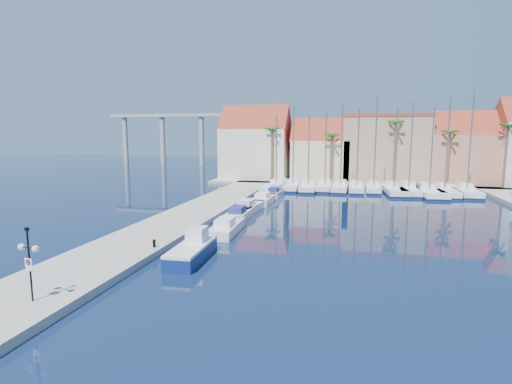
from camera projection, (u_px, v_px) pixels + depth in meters
ground at (242, 261)px, 27.34m from camera, size 260.00×260.00×0.00m
quay_west at (193, 214)px, 42.34m from camera, size 6.00×77.00×0.50m
shore_north at (366, 182)px, 71.32m from camera, size 54.00×16.00×0.50m
lamp_post at (29, 253)px, 19.20m from camera, size 1.25×0.46×3.70m
bollard at (154, 243)px, 28.84m from camera, size 0.23×0.23×0.57m
fishing_boat at (193, 250)px, 27.65m from camera, size 2.16×5.87×2.03m
motorboat_west_0 at (226, 227)px, 35.04m from camera, size 2.26×6.30×1.40m
motorboat_west_1 at (239, 214)px, 40.80m from camera, size 2.05×6.20×1.40m
motorboat_west_2 at (248, 207)px, 45.04m from camera, size 2.74×6.85×1.40m
motorboat_west_3 at (263, 199)px, 50.43m from camera, size 2.16×6.74×1.40m
motorboat_west_4 at (274, 193)px, 55.30m from camera, size 1.77×5.44×1.40m
motorboat_west_5 at (278, 190)px, 58.99m from camera, size 2.79×6.91×1.40m
motorboat_west_6 at (284, 184)px, 65.19m from camera, size 2.31×7.08×1.40m
sailboat_0 at (277, 186)px, 62.57m from camera, size 3.67×10.73×11.42m
sailboat_1 at (293, 185)px, 63.04m from camera, size 2.71×9.28×12.91m
sailboat_2 at (308, 186)px, 61.98m from camera, size 2.75×9.21×11.49m
sailboat_3 at (325, 186)px, 62.11m from camera, size 2.76×8.73×11.96m
sailboat_4 at (340, 187)px, 61.31m from camera, size 2.71×8.85×13.16m
sailboat_5 at (356, 188)px, 60.49m from camera, size 2.30×8.28×12.42m
sailboat_6 at (374, 187)px, 60.25m from camera, size 2.47×8.21×14.07m
sailboat_7 at (393, 189)px, 58.67m from camera, size 3.58×10.73×12.53m
sailboat_8 at (408, 189)px, 58.65m from camera, size 3.35×10.76×13.26m
sailboat_9 at (428, 191)px, 57.05m from camera, size 3.59×11.82×12.29m
sailboat_10 at (444, 191)px, 57.05m from camera, size 2.72×9.99×13.78m
sailboat_11 at (466, 191)px, 56.82m from camera, size 3.00×9.96×14.67m
building_0 at (256, 146)px, 73.96m from camera, size 12.30×9.00×13.50m
building_1 at (321, 153)px, 71.43m from camera, size 10.30×8.00×11.00m
building_2 at (385, 148)px, 69.79m from camera, size 14.20×10.20×11.50m
building_3 at (461, 151)px, 66.18m from camera, size 10.30×8.00×12.00m
palm_0 at (272, 132)px, 67.88m from camera, size 2.60×2.60×10.15m
palm_1 at (332, 137)px, 65.76m from camera, size 2.60×2.60×9.15m
palm_2 at (396, 125)px, 63.24m from camera, size 2.60×2.60×11.15m
palm_3 at (450, 134)px, 61.64m from camera, size 2.60×2.60×9.65m
palm_4 at (508, 128)px, 59.71m from camera, size 2.60×2.60×10.65m
viaduct at (185, 129)px, 113.71m from camera, size 48.00×2.20×14.45m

